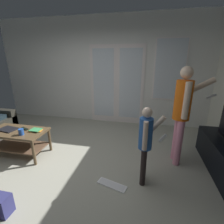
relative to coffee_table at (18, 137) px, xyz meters
The scene contains 10 objects.
ground_plane 1.11m from the coffee_table, 11.75° to the right, with size 5.89×4.71×0.02m, color gray.
wall_back_with_doors 2.60m from the coffee_table, 61.98° to the left, with size 5.89×0.09×2.86m.
coffee_table is the anchor object (origin of this frame).
person_adult 3.00m from the coffee_table, ahead, with size 0.68×0.49×1.66m.
person_child 2.39m from the coffee_table, ahead, with size 0.39×0.31×1.16m.
loose_keyboard 1.99m from the coffee_table, 13.07° to the right, with size 0.46×0.25×0.02m.
laptop_closed 0.23m from the coffee_table, behind, with size 0.33×0.23×0.02m, color black.
cup_near_edge 0.32m from the coffee_table, 30.24° to the right, with size 0.09×0.09×0.11m, color #214A9F.
tv_remote_black 0.20m from the coffee_table, 40.36° to the left, with size 0.17×0.05×0.02m, color black.
book_stack 0.40m from the coffee_table, 10.52° to the left, with size 0.23×0.18×0.03m.
Camera 1 is at (1.29, -2.11, 1.76)m, focal length 26.08 mm.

